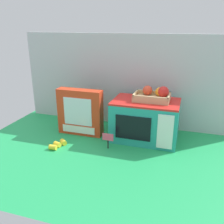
% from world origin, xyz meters
% --- Properties ---
extents(ground_plane, '(1.70, 1.70, 0.00)m').
position_xyz_m(ground_plane, '(0.00, 0.00, 0.00)').
color(ground_plane, '#219E54').
rests_on(ground_plane, ground).
extents(display_back_panel, '(1.61, 0.03, 0.67)m').
position_xyz_m(display_back_panel, '(0.00, 0.24, 0.34)').
color(display_back_panel, '#B7BABF').
rests_on(display_back_panel, ground).
extents(toy_microwave, '(0.42, 0.28, 0.27)m').
position_xyz_m(toy_microwave, '(0.18, 0.01, 0.13)').
color(toy_microwave, teal).
rests_on(toy_microwave, ground).
extents(food_groups_crate, '(0.23, 0.15, 0.09)m').
position_xyz_m(food_groups_crate, '(0.23, 0.04, 0.30)').
color(food_groups_crate, tan).
rests_on(food_groups_crate, toy_microwave).
extents(cookie_set_box, '(0.31, 0.08, 0.32)m').
position_xyz_m(cookie_set_box, '(-0.26, -0.04, 0.16)').
color(cookie_set_box, red).
rests_on(cookie_set_box, ground).
extents(price_sign, '(0.07, 0.01, 0.10)m').
position_xyz_m(price_sign, '(-0.01, -0.20, 0.07)').
color(price_sign, black).
rests_on(price_sign, ground).
extents(loose_toy_banana, '(0.08, 0.13, 0.03)m').
position_xyz_m(loose_toy_banana, '(-0.31, -0.27, 0.02)').
color(loose_toy_banana, yellow).
rests_on(loose_toy_banana, ground).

